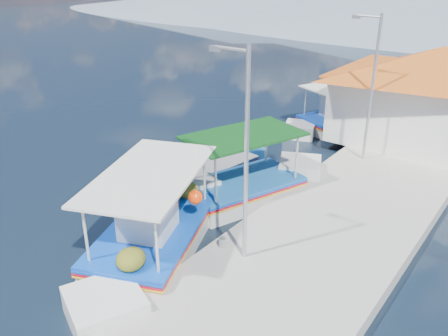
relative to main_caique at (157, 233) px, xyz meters
The scene contains 10 objects.
ground 2.28m from the main_caique, 144.64° to the right, with size 160.00×160.00×0.00m, color black.
quay 6.26m from the main_caique, 49.04° to the left, with size 5.00×44.00×0.50m, color gray.
bollards 4.45m from the main_caique, 63.29° to the left, with size 0.20×17.20×0.30m.
main_caique is the anchor object (origin of this frame).
caique_green_canopy 4.38m from the main_caique, 86.80° to the left, with size 4.03×7.39×2.94m.
caique_blue_hull 5.76m from the main_caique, 108.58° to the left, with size 2.31×5.88×1.06m.
caique_far 14.27m from the main_caique, 91.28° to the left, with size 4.16×6.80×2.62m.
harbor_building 14.58m from the main_caique, 72.24° to the left, with size 10.49×10.49×4.40m.
lamp_post_near 4.31m from the main_caique, 14.93° to the left, with size 1.21×0.14×6.00m.
lamp_post_far 10.61m from the main_caique, 74.44° to the left, with size 1.21×0.14×6.00m.
Camera 1 is at (10.83, -7.25, 8.30)m, focal length 37.04 mm.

